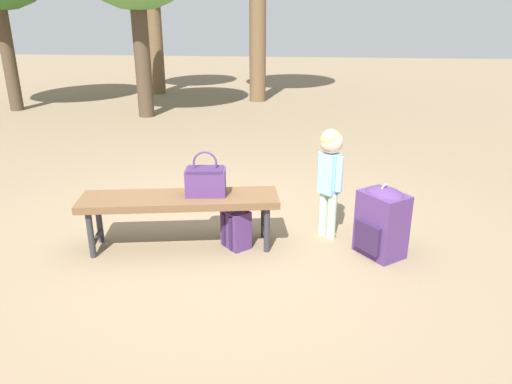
{
  "coord_description": "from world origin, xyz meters",
  "views": [
    {
      "loc": [
        0.66,
        -3.63,
        1.82
      ],
      "look_at": [
        0.21,
        0.06,
        0.45
      ],
      "focal_mm": 33.51,
      "sensor_mm": 36.0,
      "label": 1
    }
  ],
  "objects_px": {
    "handbag": "(206,180)",
    "backpack_small": "(236,226)",
    "child_standing": "(330,167)",
    "backpack_large": "(382,220)",
    "park_bench": "(180,203)"
  },
  "relations": [
    {
      "from": "handbag",
      "to": "backpack_small",
      "type": "height_order",
      "value": "handbag"
    },
    {
      "from": "handbag",
      "to": "backpack_large",
      "type": "height_order",
      "value": "handbag"
    },
    {
      "from": "child_standing",
      "to": "backpack_small",
      "type": "relative_size",
      "value": 2.55
    },
    {
      "from": "handbag",
      "to": "backpack_small",
      "type": "bearing_deg",
      "value": -2.52
    },
    {
      "from": "handbag",
      "to": "backpack_small",
      "type": "xyz_separation_m",
      "value": [
        0.25,
        -0.01,
        -0.39
      ]
    },
    {
      "from": "park_bench",
      "to": "handbag",
      "type": "bearing_deg",
      "value": 17.03
    },
    {
      "from": "handbag",
      "to": "child_standing",
      "type": "bearing_deg",
      "value": 15.86
    },
    {
      "from": "child_standing",
      "to": "backpack_large",
      "type": "height_order",
      "value": "child_standing"
    },
    {
      "from": "handbag",
      "to": "backpack_large",
      "type": "relative_size",
      "value": 0.61
    },
    {
      "from": "handbag",
      "to": "child_standing",
      "type": "distance_m",
      "value": 1.04
    },
    {
      "from": "park_bench",
      "to": "handbag",
      "type": "height_order",
      "value": "handbag"
    },
    {
      "from": "park_bench",
      "to": "backpack_small",
      "type": "distance_m",
      "value": 0.5
    },
    {
      "from": "backpack_large",
      "to": "backpack_small",
      "type": "relative_size",
      "value": 1.6
    },
    {
      "from": "park_bench",
      "to": "child_standing",
      "type": "bearing_deg",
      "value": 16.06
    },
    {
      "from": "park_bench",
      "to": "child_standing",
      "type": "relative_size",
      "value": 1.72
    }
  ]
}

